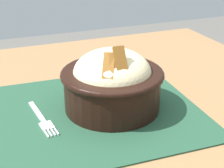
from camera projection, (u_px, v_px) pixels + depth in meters
name	position (u px, v px, depth m)	size (l,w,h in m)	color
table	(96.00, 141.00, 0.68)	(1.01, 0.90, 0.73)	olive
placemat	(85.00, 114.00, 0.64)	(0.44, 0.35, 0.00)	#1E422D
bowl	(112.00, 81.00, 0.64)	(0.21, 0.21, 0.14)	black
fork	(42.00, 120.00, 0.62)	(0.03, 0.14, 0.00)	silver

